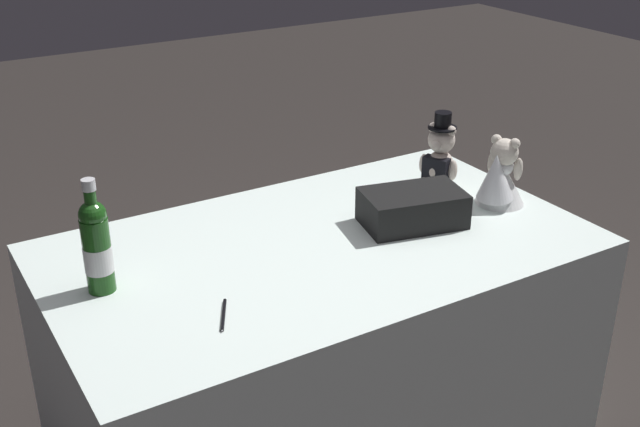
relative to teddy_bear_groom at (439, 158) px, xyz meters
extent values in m
cube|color=white|center=(0.59, 0.16, -0.48)|extent=(1.65, 0.96, 0.74)
ellipsoid|color=beige|center=(-0.01, 0.00, -0.04)|extent=(0.11, 0.10, 0.14)
cube|color=black|center=(0.02, 0.01, -0.04)|extent=(0.08, 0.10, 0.10)
sphere|color=beige|center=(-0.01, 0.00, 0.06)|extent=(0.10, 0.10, 0.10)
sphere|color=beige|center=(0.03, 0.01, 0.06)|extent=(0.04, 0.04, 0.04)
sphere|color=beige|center=(0.01, -0.03, 0.10)|extent=(0.04, 0.04, 0.04)
sphere|color=beige|center=(-0.02, 0.03, 0.10)|extent=(0.04, 0.04, 0.04)
ellipsoid|color=beige|center=(0.03, -0.05, -0.03)|extent=(0.03, 0.03, 0.07)
ellipsoid|color=beige|center=(-0.02, 0.05, -0.03)|extent=(0.03, 0.03, 0.07)
sphere|color=beige|center=(0.06, -0.01, -0.09)|extent=(0.05, 0.05, 0.05)
sphere|color=beige|center=(0.03, 0.05, -0.09)|extent=(0.05, 0.05, 0.05)
cylinder|color=black|center=(-0.01, 0.00, 0.11)|extent=(0.10, 0.10, 0.01)
cylinder|color=black|center=(-0.01, 0.00, 0.14)|extent=(0.06, 0.06, 0.05)
cone|color=white|center=(-0.10, 0.22, -0.04)|extent=(0.17, 0.17, 0.14)
ellipsoid|color=white|center=(-0.10, 0.22, 0.02)|extent=(0.07, 0.07, 0.06)
sphere|color=beige|center=(-0.10, 0.22, 0.07)|extent=(0.09, 0.09, 0.09)
sphere|color=beige|center=(-0.13, 0.20, 0.07)|extent=(0.04, 0.04, 0.04)
sphere|color=beige|center=(-0.11, 0.25, 0.11)|extent=(0.04, 0.04, 0.04)
sphere|color=beige|center=(-0.08, 0.19, 0.11)|extent=(0.04, 0.04, 0.04)
ellipsoid|color=beige|center=(-0.13, 0.25, 0.01)|extent=(0.03, 0.03, 0.08)
ellipsoid|color=beige|center=(-0.10, 0.17, 0.01)|extent=(0.03, 0.03, 0.08)
cone|color=white|center=(-0.05, 0.24, 0.00)|extent=(0.18, 0.17, 0.17)
cylinder|color=#194815|center=(1.24, 0.09, 0.00)|extent=(0.08, 0.08, 0.21)
sphere|color=#194815|center=(1.24, 0.09, 0.12)|extent=(0.07, 0.07, 0.07)
cylinder|color=#194815|center=(1.24, 0.09, 0.17)|extent=(0.03, 0.03, 0.09)
cylinder|color=silver|center=(1.24, 0.09, 0.20)|extent=(0.04, 0.04, 0.03)
cylinder|color=silver|center=(1.24, 0.09, -0.02)|extent=(0.08, 0.08, 0.07)
cylinder|color=black|center=(1.01, 0.39, -0.11)|extent=(0.08, 0.13, 0.01)
cone|color=silver|center=(1.05, 0.45, -0.11)|extent=(0.01, 0.02, 0.01)
cube|color=black|center=(0.26, 0.20, -0.06)|extent=(0.35, 0.26, 0.11)
cube|color=#B7B7BF|center=(0.28, 0.10, -0.06)|extent=(0.04, 0.02, 0.03)
camera|label=1|loc=(1.69, 1.99, 0.99)|focal=44.12mm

